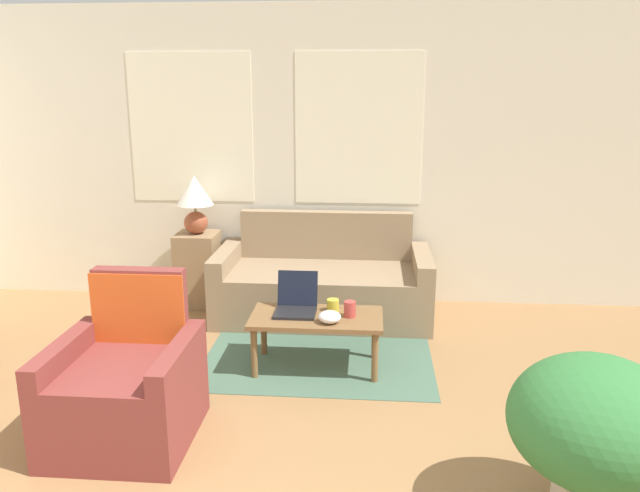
{
  "coord_description": "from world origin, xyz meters",
  "views": [
    {
      "loc": [
        0.77,
        -1.67,
        1.91
      ],
      "look_at": [
        0.4,
        2.83,
        0.75
      ],
      "focal_mm": 35.0,
      "sensor_mm": 36.0,
      "label": 1
    }
  ],
  "objects_px": {
    "couch": "(323,285)",
    "cup_navy": "(350,309)",
    "table_lamp": "(195,198)",
    "coffee_table": "(317,322)",
    "potted_plant": "(595,426)",
    "snack_bowl": "(330,317)",
    "laptop": "(296,303)",
    "armchair": "(128,389)",
    "cup_yellow": "(333,305)"
  },
  "relations": [
    {
      "from": "laptop",
      "to": "cup_yellow",
      "type": "distance_m",
      "value": 0.26
    },
    {
      "from": "couch",
      "to": "armchair",
      "type": "xyz_separation_m",
      "value": [
        -0.93,
        -2.01,
        0.02
      ]
    },
    {
      "from": "coffee_table",
      "to": "laptop",
      "type": "bearing_deg",
      "value": 152.73
    },
    {
      "from": "cup_navy",
      "to": "cup_yellow",
      "type": "bearing_deg",
      "value": 139.14
    },
    {
      "from": "couch",
      "to": "potted_plant",
      "type": "relative_size",
      "value": 2.26
    },
    {
      "from": "couch",
      "to": "cup_navy",
      "type": "height_order",
      "value": "couch"
    },
    {
      "from": "laptop",
      "to": "cup_yellow",
      "type": "bearing_deg",
      "value": 6.8
    },
    {
      "from": "armchair",
      "to": "laptop",
      "type": "distance_m",
      "value": 1.32
    },
    {
      "from": "cup_navy",
      "to": "couch",
      "type": "bearing_deg",
      "value": 103.95
    },
    {
      "from": "snack_bowl",
      "to": "potted_plant",
      "type": "bearing_deg",
      "value": -48.15
    },
    {
      "from": "laptop",
      "to": "potted_plant",
      "type": "bearing_deg",
      "value": -46.74
    },
    {
      "from": "couch",
      "to": "armchair",
      "type": "relative_size",
      "value": 2.01
    },
    {
      "from": "potted_plant",
      "to": "snack_bowl",
      "type": "bearing_deg",
      "value": 131.85
    },
    {
      "from": "cup_navy",
      "to": "armchair",
      "type": "bearing_deg",
      "value": -141.54
    },
    {
      "from": "laptop",
      "to": "potted_plant",
      "type": "relative_size",
      "value": 0.4
    },
    {
      "from": "laptop",
      "to": "cup_navy",
      "type": "bearing_deg",
      "value": -11.35
    },
    {
      "from": "table_lamp",
      "to": "potted_plant",
      "type": "bearing_deg",
      "value": -47.4
    },
    {
      "from": "cup_navy",
      "to": "snack_bowl",
      "type": "xyz_separation_m",
      "value": [
        -0.13,
        -0.12,
        -0.02
      ]
    },
    {
      "from": "laptop",
      "to": "cup_yellow",
      "type": "xyz_separation_m",
      "value": [
        0.25,
        0.03,
        -0.02
      ]
    },
    {
      "from": "cup_navy",
      "to": "potted_plant",
      "type": "bearing_deg",
      "value": -53.58
    },
    {
      "from": "coffee_table",
      "to": "couch",
      "type": "bearing_deg",
      "value": 91.88
    },
    {
      "from": "armchair",
      "to": "coffee_table",
      "type": "distance_m",
      "value": 1.36
    },
    {
      "from": "couch",
      "to": "potted_plant",
      "type": "bearing_deg",
      "value": -61.81
    },
    {
      "from": "armchair",
      "to": "snack_bowl",
      "type": "xyz_separation_m",
      "value": [
        1.07,
        0.83,
        0.14
      ]
    },
    {
      "from": "cup_yellow",
      "to": "table_lamp",
      "type": "bearing_deg",
      "value": 138.82
    },
    {
      "from": "couch",
      "to": "armchair",
      "type": "distance_m",
      "value": 2.22
    },
    {
      "from": "coffee_table",
      "to": "laptop",
      "type": "xyz_separation_m",
      "value": [
        -0.15,
        0.08,
        0.11
      ]
    },
    {
      "from": "laptop",
      "to": "potted_plant",
      "type": "distance_m",
      "value": 2.17
    },
    {
      "from": "coffee_table",
      "to": "armchair",
      "type": "bearing_deg",
      "value": -135.58
    },
    {
      "from": "table_lamp",
      "to": "laptop",
      "type": "relative_size",
      "value": 1.62
    },
    {
      "from": "laptop",
      "to": "cup_navy",
      "type": "relative_size",
      "value": 2.89
    },
    {
      "from": "coffee_table",
      "to": "cup_navy",
      "type": "relative_size",
      "value": 8.28
    },
    {
      "from": "coffee_table",
      "to": "cup_navy",
      "type": "height_order",
      "value": "cup_navy"
    },
    {
      "from": "table_lamp",
      "to": "potted_plant",
      "type": "distance_m",
      "value": 3.74
    },
    {
      "from": "couch",
      "to": "cup_navy",
      "type": "bearing_deg",
      "value": -76.05
    },
    {
      "from": "table_lamp",
      "to": "coffee_table",
      "type": "relative_size",
      "value": 0.56
    },
    {
      "from": "coffee_table",
      "to": "cup_yellow",
      "type": "distance_m",
      "value": 0.18
    },
    {
      "from": "table_lamp",
      "to": "snack_bowl",
      "type": "height_order",
      "value": "table_lamp"
    },
    {
      "from": "couch",
      "to": "cup_yellow",
      "type": "distance_m",
      "value": 0.98
    },
    {
      "from": "snack_bowl",
      "to": "cup_yellow",
      "type": "bearing_deg",
      "value": 88.25
    },
    {
      "from": "table_lamp",
      "to": "coffee_table",
      "type": "distance_m",
      "value": 1.8
    },
    {
      "from": "potted_plant",
      "to": "couch",
      "type": "bearing_deg",
      "value": 118.19
    },
    {
      "from": "laptop",
      "to": "potted_plant",
      "type": "height_order",
      "value": "potted_plant"
    },
    {
      "from": "couch",
      "to": "snack_bowl",
      "type": "bearing_deg",
      "value": -83.56
    },
    {
      "from": "table_lamp",
      "to": "cup_navy",
      "type": "distance_m",
      "value": 1.93
    },
    {
      "from": "couch",
      "to": "cup_yellow",
      "type": "bearing_deg",
      "value": -81.63
    },
    {
      "from": "coffee_table",
      "to": "cup_yellow",
      "type": "relative_size",
      "value": 10.7
    },
    {
      "from": "armchair",
      "to": "coffee_table",
      "type": "bearing_deg",
      "value": 44.42
    },
    {
      "from": "potted_plant",
      "to": "coffee_table",
      "type": "bearing_deg",
      "value": 131.67
    },
    {
      "from": "couch",
      "to": "cup_yellow",
      "type": "height_order",
      "value": "couch"
    }
  ]
}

